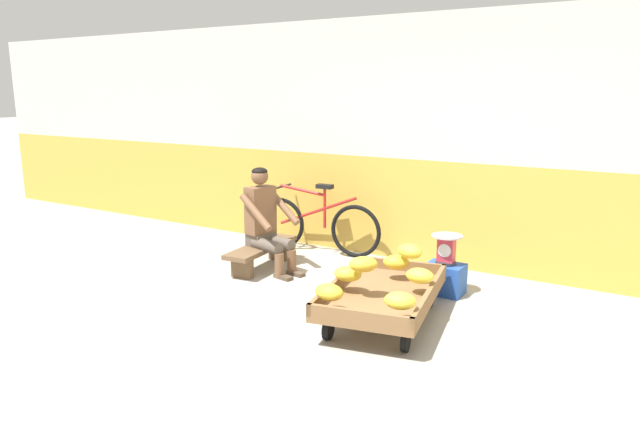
{
  "coord_description": "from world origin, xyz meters",
  "views": [
    {
      "loc": [
        2.31,
        -3.57,
        1.96
      ],
      "look_at": [
        -0.58,
        1.05,
        0.75
      ],
      "focal_mm": 32.9,
      "sensor_mm": 36.0,
      "label": 1
    }
  ],
  "objects_px": {
    "banana_cart": "(383,296)",
    "shopping_bag": "(415,297)",
    "plastic_crate": "(445,279)",
    "low_bench": "(261,251)",
    "weighing_scale": "(446,249)",
    "vendor_seated": "(266,220)",
    "bicycle_near_left": "(317,224)"
  },
  "relations": [
    {
      "from": "shopping_bag",
      "to": "bicycle_near_left",
      "type": "bearing_deg",
      "value": 147.09
    },
    {
      "from": "vendor_seated",
      "to": "banana_cart",
      "type": "bearing_deg",
      "value": -20.99
    },
    {
      "from": "weighing_scale",
      "to": "shopping_bag",
      "type": "xyz_separation_m",
      "value": [
        -0.08,
        -0.55,
        -0.33
      ]
    },
    {
      "from": "banana_cart",
      "to": "low_bench",
      "type": "height_order",
      "value": "banana_cart"
    },
    {
      "from": "vendor_seated",
      "to": "plastic_crate",
      "type": "height_order",
      "value": "vendor_seated"
    },
    {
      "from": "banana_cart",
      "to": "vendor_seated",
      "type": "distance_m",
      "value": 1.91
    },
    {
      "from": "plastic_crate",
      "to": "banana_cart",
      "type": "bearing_deg",
      "value": -101.33
    },
    {
      "from": "banana_cart",
      "to": "weighing_scale",
      "type": "distance_m",
      "value": 1.02
    },
    {
      "from": "vendor_seated",
      "to": "shopping_bag",
      "type": "height_order",
      "value": "vendor_seated"
    },
    {
      "from": "bicycle_near_left",
      "to": "weighing_scale",
      "type": "bearing_deg",
      "value": -18.11
    },
    {
      "from": "banana_cart",
      "to": "bicycle_near_left",
      "type": "xyz_separation_m",
      "value": [
        -1.67,
        1.59,
        0.11
      ]
    },
    {
      "from": "low_bench",
      "to": "shopping_bag",
      "type": "distance_m",
      "value": 1.98
    },
    {
      "from": "banana_cart",
      "to": "plastic_crate",
      "type": "height_order",
      "value": "banana_cart"
    },
    {
      "from": "shopping_bag",
      "to": "low_bench",
      "type": "bearing_deg",
      "value": 172.45
    },
    {
      "from": "low_bench",
      "to": "bicycle_near_left",
      "type": "relative_size",
      "value": 0.68
    },
    {
      "from": "weighing_scale",
      "to": "bicycle_near_left",
      "type": "bearing_deg",
      "value": 161.89
    },
    {
      "from": "plastic_crate",
      "to": "bicycle_near_left",
      "type": "height_order",
      "value": "bicycle_near_left"
    },
    {
      "from": "low_bench",
      "to": "weighing_scale",
      "type": "xyz_separation_m",
      "value": [
        2.04,
        0.29,
        0.25
      ]
    },
    {
      "from": "weighing_scale",
      "to": "low_bench",
      "type": "bearing_deg",
      "value": -172.02
    },
    {
      "from": "banana_cart",
      "to": "shopping_bag",
      "type": "distance_m",
      "value": 0.46
    },
    {
      "from": "vendor_seated",
      "to": "bicycle_near_left",
      "type": "xyz_separation_m",
      "value": [
        0.08,
        0.92,
        -0.21
      ]
    },
    {
      "from": "bicycle_near_left",
      "to": "low_bench",
      "type": "bearing_deg",
      "value": -100.78
    },
    {
      "from": "low_bench",
      "to": "weighing_scale",
      "type": "bearing_deg",
      "value": 7.98
    },
    {
      "from": "bicycle_near_left",
      "to": "plastic_crate",
      "type": "bearing_deg",
      "value": -18.07
    },
    {
      "from": "weighing_scale",
      "to": "bicycle_near_left",
      "type": "relative_size",
      "value": 0.18
    },
    {
      "from": "shopping_bag",
      "to": "vendor_seated",
      "type": "bearing_deg",
      "value": 172.66
    },
    {
      "from": "banana_cart",
      "to": "shopping_bag",
      "type": "height_order",
      "value": "banana_cart"
    },
    {
      "from": "vendor_seated",
      "to": "plastic_crate",
      "type": "relative_size",
      "value": 3.17
    },
    {
      "from": "plastic_crate",
      "to": "bicycle_near_left",
      "type": "distance_m",
      "value": 1.98
    },
    {
      "from": "weighing_scale",
      "to": "bicycle_near_left",
      "type": "xyz_separation_m",
      "value": [
        -1.87,
        0.61,
        -0.1
      ]
    },
    {
      "from": "weighing_scale",
      "to": "bicycle_near_left",
      "type": "height_order",
      "value": "bicycle_near_left"
    },
    {
      "from": "weighing_scale",
      "to": "shopping_bag",
      "type": "height_order",
      "value": "weighing_scale"
    }
  ]
}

